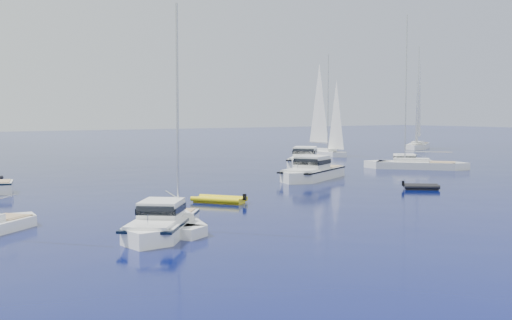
% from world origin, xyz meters
% --- Properties ---
extents(motor_cruiser_left, '(8.00, 8.79, 2.40)m').
position_xyz_m(motor_cruiser_left, '(-25.46, 6.80, 0.00)').
color(motor_cruiser_left, white).
rests_on(motor_cruiser_left, ground).
extents(motor_cruiser_centre, '(11.50, 8.39, 2.95)m').
position_xyz_m(motor_cruiser_centre, '(-0.04, 25.01, 0.00)').
color(motor_cruiser_centre, silver).
rests_on(motor_cruiser_centre, ground).
extents(motor_cruiser_far_r, '(7.78, 6.33, 2.04)m').
position_xyz_m(motor_cruiser_far_r, '(18.36, 29.67, 0.00)').
color(motor_cruiser_far_r, white).
rests_on(motor_cruiser_far_r, ground).
extents(motor_cruiser_distant, '(10.51, 10.56, 2.99)m').
position_xyz_m(motor_cruiser_distant, '(9.63, 38.12, 0.00)').
color(motor_cruiser_distant, white).
rests_on(motor_cruiser_distant, ground).
extents(sailboat_fore, '(4.77, 9.25, 13.17)m').
position_xyz_m(sailboat_fore, '(-23.77, 8.35, 0.00)').
color(sailboat_fore, silver).
rests_on(sailboat_fore, ground).
extents(sailboat_mid_r, '(10.41, 11.91, 18.53)m').
position_xyz_m(sailboat_mid_r, '(17.71, 27.50, 0.00)').
color(sailboat_mid_r, silver).
rests_on(sailboat_mid_r, ground).
extents(sailboat_sails_r, '(2.95, 10.79, 15.80)m').
position_xyz_m(sailboat_sails_r, '(23.78, 51.39, 0.00)').
color(sailboat_sails_r, silver).
rests_on(sailboat_sails_r, ground).
extents(sailboat_sails_far, '(12.35, 10.22, 18.86)m').
position_xyz_m(sailboat_sails_far, '(50.61, 56.56, 0.00)').
color(sailboat_sails_far, silver).
rests_on(sailboat_sails_far, ground).
extents(tender_yellow, '(4.08, 4.58, 0.95)m').
position_xyz_m(tender_yellow, '(-16.21, 15.90, 0.00)').
color(tender_yellow, yellow).
rests_on(tender_yellow, ground).
extents(tender_grey_near, '(3.52, 3.35, 0.95)m').
position_xyz_m(tender_grey_near, '(2.42, 13.11, 0.00)').
color(tender_grey_near, black).
rests_on(tender_grey_near, ground).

